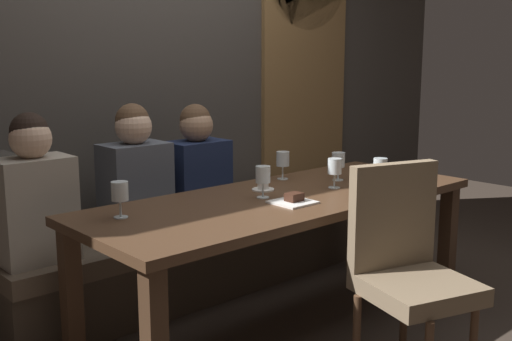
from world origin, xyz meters
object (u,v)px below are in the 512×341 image
object	(u,v)px
diner_redhead	(34,192)
wine_glass_center_back	(263,176)
wine_glass_far_left	(283,160)
wine_glass_near_right	(335,168)
dining_table	(285,212)
diner_bearded	(135,175)
banquette_bench	(204,257)
dessert_plate	(293,200)
wine_glass_center_front	(338,161)
chair_near_side	(407,261)
espresso_cup	(262,186)
diner_far_end	(197,168)
wine_glass_far_right	(380,167)
wine_glass_end_right	(120,192)

from	to	relation	value
diner_redhead	wine_glass_center_back	xyz separation A→B (m)	(0.92, -0.65, 0.05)
wine_glass_far_left	wine_glass_near_right	bearing A→B (deg)	-83.97
dining_table	diner_redhead	size ratio (longest dim) A/B	2.98
diner_redhead	wine_glass_near_right	distance (m)	1.55
dining_table	diner_redhead	world-z (taller)	diner_redhead
wine_glass_center_back	wine_glass_far_left	world-z (taller)	same
diner_bearded	banquette_bench	bearing A→B (deg)	-1.18
wine_glass_center_back	dessert_plate	world-z (taller)	wine_glass_center_back
wine_glass_center_back	wine_glass_near_right	xyz separation A→B (m)	(0.45, -0.09, 0.00)
wine_glass_center_front	dessert_plate	distance (m)	0.65
dining_table	chair_near_side	xyz separation A→B (m)	(0.04, -0.72, -0.09)
diner_redhead	espresso_cup	xyz separation A→B (m)	(1.03, -0.52, -0.03)
wine_glass_center_front	wine_glass_near_right	size ratio (longest dim) A/B	1.00
chair_near_side	wine_glass_center_back	size ratio (longest dim) A/B	5.98
diner_bearded	diner_far_end	size ratio (longest dim) A/B	1.03
wine_glass_center_back	dessert_plate	bearing A→B (deg)	-80.17
dining_table	diner_far_end	bearing A→B (deg)	92.63
wine_glass_center_front	wine_glass_near_right	bearing A→B (deg)	-144.94
diner_bearded	wine_glass_far_left	bearing A→B (deg)	-27.97
espresso_cup	dessert_plate	xyz separation A→B (m)	(-0.08, -0.32, -0.01)
wine_glass_center_back	wine_glass_far_left	xyz separation A→B (m)	(0.41, 0.28, 0.00)
diner_bearded	dessert_plate	size ratio (longest dim) A/B	3.95
wine_glass_center_back	dessert_plate	xyz separation A→B (m)	(0.03, -0.18, -0.10)
dining_table	diner_far_end	world-z (taller)	diner_far_end
banquette_bench	dessert_plate	size ratio (longest dim) A/B	13.16
wine_glass_center_back	diner_redhead	bearing A→B (deg)	144.53
chair_near_side	wine_glass_near_right	distance (m)	0.79
wine_glass_center_back	wine_glass_far_right	size ratio (longest dim) A/B	1.00
chair_near_side	diner_bearded	bearing A→B (deg)	109.32
banquette_bench	chair_near_side	bearing A→B (deg)	-88.25
diner_redhead	wine_glass_center_back	distance (m)	1.13
diner_far_end	wine_glass_center_front	xyz separation A→B (m)	(0.54, -0.64, 0.07)
wine_glass_end_right	banquette_bench	bearing A→B (deg)	31.56
diner_bearded	wine_glass_far_right	size ratio (longest dim) A/B	4.57
chair_near_side	diner_far_end	world-z (taller)	diner_far_end
wine_glass_far_left	dessert_plate	world-z (taller)	wine_glass_far_left
dining_table	diner_redhead	xyz separation A→B (m)	(-1.04, 0.69, 0.15)
chair_near_side	wine_glass_far_left	distance (m)	1.11
diner_bearded	wine_glass_near_right	bearing A→B (deg)	-44.02
wine_glass_far_left	wine_glass_center_front	bearing A→B (deg)	-47.67
chair_near_side	wine_glass_far_right	bearing A→B (deg)	46.95
diner_bearded	diner_redhead	bearing A→B (deg)	-177.79
dessert_plate	banquette_bench	bearing A→B (deg)	84.01
wine_glass_far_right	diner_redhead	bearing A→B (deg)	149.91
wine_glass_end_right	wine_glass_near_right	xyz separation A→B (m)	(1.19, -0.23, -0.00)
diner_far_end	wine_glass_far_left	xyz separation A→B (m)	(0.32, -0.40, 0.07)
wine_glass_center_back	wine_glass_far_left	bearing A→B (deg)	33.84
diner_far_end	wine_glass_far_right	bearing A→B (deg)	-59.25
wine_glass_center_back	wine_glass_far_right	distance (m)	0.69
chair_near_side	wine_glass_center_front	size ratio (longest dim) A/B	5.98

